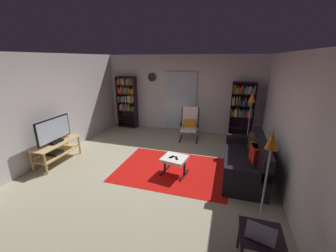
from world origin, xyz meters
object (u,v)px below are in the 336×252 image
(bookshelf_near_tv, at_px, (127,98))
(side_table, at_px, (260,241))
(television, at_px, (54,131))
(tv_remote, at_px, (177,158))
(bookshelf_near_sofa, at_px, (242,106))
(lounge_armchair, at_px, (190,123))
(floor_lamp_by_sofa, at_px, (270,156))
(wall_clock, at_px, (152,77))
(ottoman, at_px, (174,160))
(laptop, at_px, (261,233))
(cell_phone, at_px, (172,157))
(leather_sofa, at_px, (247,162))
(floor_lamp_by_shelf, at_px, (251,104))
(tv_stand, at_px, (57,149))

(bookshelf_near_tv, xyz_separation_m, side_table, (4.10, -4.65, -0.68))
(television, height_order, tv_remote, television)
(bookshelf_near_sofa, relative_size, lounge_armchair, 1.76)
(floor_lamp_by_sofa, relative_size, wall_clock, 5.62)
(bookshelf_near_sofa, relative_size, floor_lamp_by_sofa, 1.11)
(television, relative_size, bookshelf_near_tv, 0.53)
(ottoman, xyz_separation_m, wall_clock, (-1.61, 2.94, 1.52))
(tv_remote, relative_size, laptop, 0.38)
(bookshelf_near_tv, xyz_separation_m, cell_phone, (2.49, -2.82, -0.68))
(leather_sofa, height_order, wall_clock, wall_clock)
(ottoman, height_order, floor_lamp_by_shelf, floor_lamp_by_shelf)
(floor_lamp_by_shelf, bearing_deg, tv_remote, -128.25)
(bookshelf_near_tv, distance_m, cell_phone, 3.82)
(cell_phone, distance_m, laptop, 2.47)
(bookshelf_near_tv, relative_size, wall_clock, 6.45)
(floor_lamp_by_shelf, bearing_deg, laptop, -91.45)
(laptop, bearing_deg, ottoman, 129.02)
(lounge_armchair, xyz_separation_m, side_table, (1.64, -4.05, -0.13))
(tv_remote, xyz_separation_m, cell_phone, (-0.12, 0.03, -0.00))
(lounge_armchair, relative_size, laptop, 2.68)
(lounge_armchair, xyz_separation_m, ottoman, (0.09, -2.20, -0.20))
(tv_stand, distance_m, wall_clock, 3.80)
(cell_phone, bearing_deg, side_table, -22.40)
(floor_lamp_by_sofa, distance_m, side_table, 1.03)
(side_table, bearing_deg, laptop, -111.64)
(floor_lamp_by_shelf, bearing_deg, wall_clock, 163.12)
(leather_sofa, distance_m, side_table, 2.27)
(lounge_armchair, height_order, tv_remote, lounge_armchair)
(lounge_armchair, bearing_deg, bookshelf_near_sofa, 19.76)
(side_table, bearing_deg, tv_remote, 129.47)
(tv_stand, bearing_deg, laptop, -19.71)
(television, relative_size, cell_phone, 7.04)
(lounge_armchair, relative_size, tv_remote, 7.10)
(tv_stand, xyz_separation_m, television, (0.00, 0.01, 0.47))
(bookshelf_near_tv, relative_size, floor_lamp_by_sofa, 1.15)
(cell_phone, relative_size, floor_lamp_by_sofa, 0.09)
(side_table, bearing_deg, bookshelf_near_sofa, 91.27)
(lounge_armchair, xyz_separation_m, floor_lamp_by_sofa, (1.71, -3.47, 0.72))
(bookshelf_near_tv, xyz_separation_m, leather_sofa, (4.09, -2.38, -0.77))
(tv_stand, height_order, television, television)
(tv_stand, relative_size, cell_phone, 8.65)
(leather_sofa, bearing_deg, tv_remote, -162.58)
(tv_remote, bearing_deg, bookshelf_near_tv, 108.00)
(bookshelf_near_sofa, distance_m, floor_lamp_by_shelf, 0.86)
(bookshelf_near_sofa, xyz_separation_m, ottoman, (-1.44, -2.76, -0.71))
(television, relative_size, floor_lamp_by_shelf, 0.61)
(leather_sofa, bearing_deg, floor_lamp_by_sofa, -87.38)
(bookshelf_near_tv, xyz_separation_m, bookshelf_near_sofa, (3.99, -0.06, -0.04))
(lounge_armchair, height_order, floor_lamp_by_sofa, floor_lamp_by_sofa)
(cell_phone, distance_m, wall_clock, 3.63)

